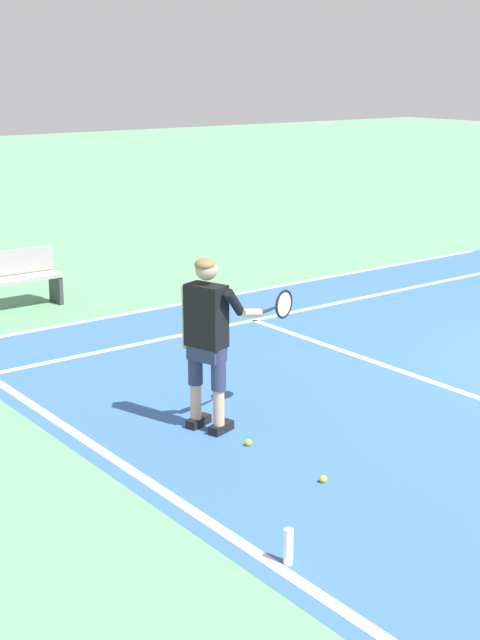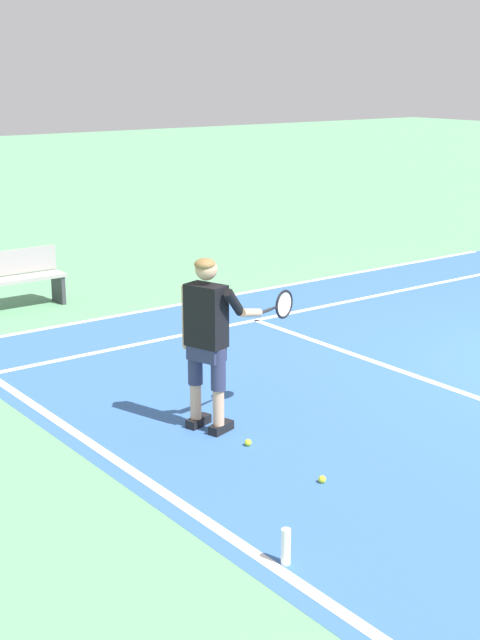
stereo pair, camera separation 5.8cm
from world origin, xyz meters
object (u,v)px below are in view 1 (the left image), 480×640
Objects in this scene: tennis_player at (209,332)px; tennis_ball_by_baseline at (249,443)px; courtside_bench at (13,279)px; tennis_ball_near_feet at (323,479)px; water_bottle at (288,546)px.

tennis_ball_by_baseline is (0.55, 0.06, -0.96)m from tennis_player.
tennis_player reaches higher than courtside_bench.
tennis_ball_near_feet is 1.00× the size of tennis_ball_by_baseline.
courtside_bench reaches higher than tennis_ball_near_feet.
tennis_player reaches higher than water_bottle.
courtside_bench reaches higher than water_bottle.
tennis_ball_by_baseline is 0.24× the size of water_bottle.
tennis_ball_by_baseline is 2.12m from water_bottle.
tennis_ball_near_feet is 1.37m from water_bottle.
tennis_player is at bearing -176.90° from tennis_ball_near_feet.
tennis_ball_by_baseline is at bearing -3.36° from courtside_bench.
water_bottle is (2.38, -1.01, -0.85)m from tennis_player.
water_bottle is at bearing -30.06° from tennis_ball_by_baseline.
water_bottle is (7.89, -1.42, -0.31)m from courtside_bench.
tennis_player is at bearing 157.10° from water_bottle.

